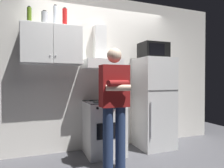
# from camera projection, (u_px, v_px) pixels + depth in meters

# --- Properties ---
(ground_plane) EXTENTS (7.00, 7.00, 0.00)m
(ground_plane) POSITION_uv_depth(u_px,v_px,m) (112.00, 159.00, 3.08)
(ground_plane) COLOR #4C4C51
(back_wall_tiled) EXTENTS (4.80, 0.10, 2.70)m
(back_wall_tiled) POSITION_uv_depth(u_px,v_px,m) (100.00, 72.00, 3.62)
(back_wall_tiled) COLOR silver
(back_wall_tiled) RESTS_ON ground_plane
(upper_cabinet) EXTENTS (0.90, 0.37, 0.60)m
(upper_cabinet) POSITION_uv_depth(u_px,v_px,m) (52.00, 45.00, 3.10)
(upper_cabinet) COLOR silver
(stove_oven) EXTENTS (0.60, 0.62, 0.87)m
(stove_oven) POSITION_uv_depth(u_px,v_px,m) (104.00, 127.00, 3.29)
(stove_oven) COLOR white
(stove_oven) RESTS_ON ground_plane
(range_hood) EXTENTS (0.60, 0.44, 0.75)m
(range_hood) POSITION_uv_depth(u_px,v_px,m) (101.00, 57.00, 3.39)
(range_hood) COLOR white
(refrigerator) EXTENTS (0.60, 0.62, 1.60)m
(refrigerator) POSITION_uv_depth(u_px,v_px,m) (154.00, 103.00, 3.62)
(refrigerator) COLOR silver
(refrigerator) RESTS_ON ground_plane
(microwave) EXTENTS (0.48, 0.37, 0.28)m
(microwave) POSITION_uv_depth(u_px,v_px,m) (153.00, 51.00, 3.62)
(microwave) COLOR black
(microwave) RESTS_ON refrigerator
(person_standing) EXTENTS (0.38, 0.33, 1.64)m
(person_standing) POSITION_uv_depth(u_px,v_px,m) (114.00, 103.00, 2.70)
(person_standing) COLOR navy
(person_standing) RESTS_ON ground_plane
(cooking_pot) EXTENTS (0.29, 0.19, 0.11)m
(cooking_pot) POSITION_uv_depth(u_px,v_px,m) (114.00, 98.00, 3.22)
(cooking_pot) COLOR #B7BABF
(cooking_pot) RESTS_ON stove_oven
(bottle_soda_red) EXTENTS (0.07, 0.07, 0.30)m
(bottle_soda_red) POSITION_uv_depth(u_px,v_px,m) (65.00, 18.00, 3.15)
(bottle_soda_red) COLOR red
(bottle_soda_red) RESTS_ON upper_cabinet
(bottle_canister_steel) EXTENTS (0.10, 0.10, 0.21)m
(bottle_canister_steel) POSITION_uv_depth(u_px,v_px,m) (45.00, 18.00, 3.03)
(bottle_canister_steel) COLOR #B2B5BA
(bottle_canister_steel) RESTS_ON upper_cabinet
(bottle_vodka_clear) EXTENTS (0.07, 0.07, 0.32)m
(bottle_vodka_clear) POSITION_uv_depth(u_px,v_px,m) (56.00, 16.00, 3.11)
(bottle_vodka_clear) COLOR silver
(bottle_vodka_clear) RESTS_ON upper_cabinet
(bottle_olive_oil) EXTENTS (0.07, 0.07, 0.27)m
(bottle_olive_oil) POSITION_uv_depth(u_px,v_px,m) (29.00, 16.00, 3.01)
(bottle_olive_oil) COLOR #4C6B19
(bottle_olive_oil) RESTS_ON upper_cabinet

